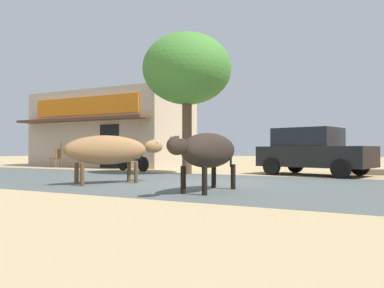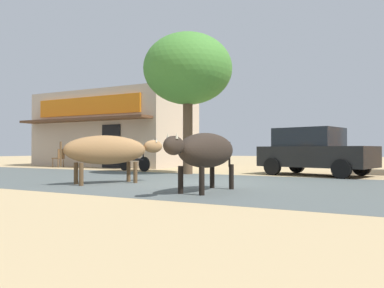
# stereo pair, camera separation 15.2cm
# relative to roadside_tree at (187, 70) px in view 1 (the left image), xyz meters

# --- Properties ---
(ground) EXTENTS (80.00, 80.00, 0.00)m
(ground) POSITION_rel_roadside_tree_xyz_m (1.94, -3.13, -3.81)
(ground) COLOR tan
(asphalt_road) EXTENTS (72.00, 6.77, 0.00)m
(asphalt_road) POSITION_rel_roadside_tree_xyz_m (1.94, -3.13, -3.81)
(asphalt_road) COLOR #505856
(asphalt_road) RESTS_ON ground
(storefront_left_cafe) EXTENTS (8.23, 5.22, 3.94)m
(storefront_left_cafe) POSITION_rel_roadside_tree_xyz_m (-6.96, 4.36, -1.84)
(storefront_left_cafe) COLOR #C1AB94
(storefront_left_cafe) RESTS_ON ground
(roadside_tree) EXTENTS (3.25, 3.25, 5.14)m
(roadside_tree) POSITION_rel_roadside_tree_xyz_m (0.00, 0.00, 0.00)
(roadside_tree) COLOR brown
(roadside_tree) RESTS_ON ground
(parked_hatchback_car) EXTENTS (4.01, 2.68, 1.64)m
(parked_hatchback_car) POSITION_rel_roadside_tree_xyz_m (4.21, 1.41, -2.97)
(parked_hatchback_car) COLOR black
(parked_hatchback_car) RESTS_ON ground
(parked_motorcycle) EXTENTS (1.84, 0.53, 1.05)m
(parked_motorcycle) POSITION_rel_roadside_tree_xyz_m (-2.82, 0.58, -3.35)
(parked_motorcycle) COLOR black
(parked_motorcycle) RESTS_ON ground
(cow_near_brown) EXTENTS (1.77, 2.63, 1.26)m
(cow_near_brown) POSITION_rel_roadside_tree_xyz_m (0.02, -4.38, -2.94)
(cow_near_brown) COLOR olive
(cow_near_brown) RESTS_ON ground
(cow_far_dark) EXTENTS (0.84, 2.65, 1.25)m
(cow_far_dark) POSITION_rel_roadside_tree_xyz_m (3.10, -4.89, -2.94)
(cow_far_dark) COLOR #2D231C
(cow_far_dark) RESTS_ON ground
(cafe_chair_near_tree) EXTENTS (0.46, 0.46, 0.92)m
(cafe_chair_near_tree) POSITION_rel_roadside_tree_xyz_m (-8.15, 1.50, -3.30)
(cafe_chair_near_tree) COLOR brown
(cafe_chair_near_tree) RESTS_ON ground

